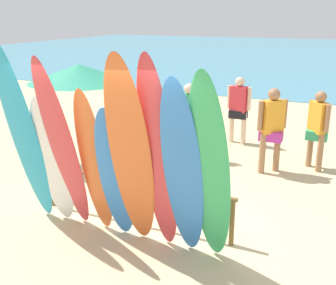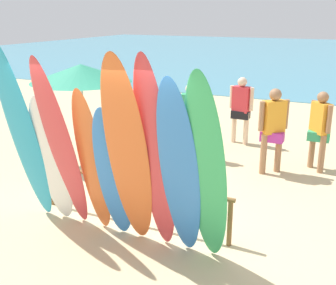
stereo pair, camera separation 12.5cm
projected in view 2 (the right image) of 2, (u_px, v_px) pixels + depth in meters
name	position (u px, v px, depth m)	size (l,w,h in m)	color
ground	(286.00, 85.00, 18.50)	(60.00, 60.00, 0.00)	#D3BC8C
ocean_water	(321.00, 54.00, 32.65)	(60.00, 40.00, 0.02)	teal
surfboard_rack	(132.00, 189.00, 6.21)	(3.21, 0.07, 0.73)	brown
surfboard_teal_0	(24.00, 136.00, 5.97)	(0.50, 0.06, 2.89)	#289EC6
surfboard_white_1	(52.00, 161.00, 6.05)	(0.55, 0.06, 2.10)	white
surfboard_red_2	(61.00, 147.00, 5.75)	(0.47, 0.07, 2.71)	#D13D42
surfboard_orange_3	(92.00, 163.00, 5.76)	(0.46, 0.06, 2.23)	orange
surfboard_blue_4	(113.00, 175.00, 5.59)	(0.49, 0.08, 2.06)	#337AD1
surfboard_orange_5	(128.00, 156.00, 5.25)	(0.56, 0.06, 2.81)	orange
surfboard_red_6	(155.00, 159.00, 5.17)	(0.47, 0.07, 2.77)	#D13D42
surfboard_blue_7	(179.00, 172.00, 5.05)	(0.52, 0.07, 2.54)	#337AD1
surfboard_green_8	(206.00, 173.00, 4.90)	(0.51, 0.08, 2.64)	#38B266
beachgoer_midbeach	(241.00, 106.00, 10.01)	(0.61, 0.29, 1.65)	beige
beachgoer_near_rack	(320.00, 126.00, 8.26)	(0.44, 0.49, 1.64)	#9E704C
beachgoer_strolling	(190.00, 116.00, 9.00)	(0.63, 0.27, 1.67)	beige
beachgoer_photographing	(273.00, 125.00, 8.10)	(0.50, 0.48, 1.73)	#9E704C
beach_chair_red	(43.00, 143.00, 8.85)	(0.72, 0.82, 0.82)	#B7B7BC
beach_umbrella	(81.00, 73.00, 8.59)	(2.13, 2.13, 2.10)	silver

